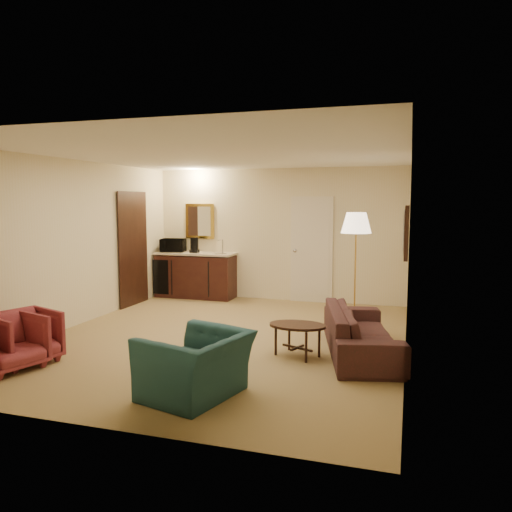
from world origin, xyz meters
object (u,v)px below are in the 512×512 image
Objects in this scene: wetbar_cabinet at (196,275)px; rose_chair_near at (9,340)px; sofa at (361,324)px; waste_bin at (224,293)px; floor_lamp at (355,268)px; microwave at (173,244)px; teal_armchair at (196,355)px; coffee_table at (297,340)px; rose_chair_far at (24,335)px; coffee_maker at (194,245)px.

rose_chair_near is at bearing -93.03° from wetbar_cabinet.
sofa is 7.09× the size of waste_bin.
wetbar_cabinet is 0.91× the size of floor_lamp.
microwave is (-3.85, 1.32, 0.19)m from floor_lamp.
wetbar_cabinet reaches higher than waste_bin.
wetbar_cabinet reaches higher than sofa.
teal_armchair is 1.42× the size of rose_chair_near.
sofa is at bearing -46.12° from microwave.
rose_chair_far is at bearing -158.09° from coffee_table.
coffee_table is 0.40× the size of floor_lamp.
rose_chair_near is at bearing -77.56° from teal_armchair.
wetbar_cabinet is 1.66× the size of teal_armchair.
rose_chair_far reaches higher than waste_bin.
microwave is (-0.50, 0.00, 0.63)m from wetbar_cabinet.
microwave is at bearing 161.01° from floor_lamp.
coffee_table is at bearing 171.68° from teal_armchair.
coffee_maker is (-0.67, 0.07, 0.93)m from waste_bin.
sofa is at bearing 22.99° from coffee_table.
rose_chair_far is 1.44× the size of microwave.
coffee_maker is at bearing 16.57° from rose_chair_far.
teal_armchair is 3.24× the size of coffee_maker.
rose_chair_near is (-3.85, -1.81, -0.05)m from sofa.
coffee_table is at bearing -48.55° from rose_chair_far.
sofa is 5.08m from microwave.
coffee_maker reaches higher than teal_armchair.
floor_lamp is (3.60, 3.40, 0.55)m from rose_chair_near.
teal_armchair is 0.55× the size of floor_lamp.
teal_armchair is 1.37× the size of coffee_table.
coffee_maker is at bearing 178.84° from wetbar_cabinet.
rose_chair_far is (0.00, 0.24, 0.00)m from rose_chair_near.
floor_lamp is at bearing -29.23° from rose_chair_far.
wetbar_cabinet is at bearing 173.85° from waste_bin.
teal_armchair is at bearing -75.07° from rose_chair_near.
coffee_maker is at bearing 37.79° from sofa.
microwave is at bearing 165.85° from coffee_maker.
floor_lamp is at bearing 176.15° from teal_armchair.
floor_lamp is (3.35, -1.32, 0.44)m from wetbar_cabinet.
rose_chair_near reaches higher than coffee_table.
coffee_table is at bearing 99.60° from sofa.
teal_armchair is 2.03× the size of microwave.
rose_chair_far is (-2.41, 0.35, -0.08)m from teal_armchair.
floor_lamp reaches higher than microwave.
teal_armchair is at bearing -71.90° from microwave.
waste_bin is at bearing 6.48° from rose_chair_near.
microwave reaches higher than waste_bin.
sofa reaches higher than rose_chair_near.
microwave is at bearing 20.46° from rose_chair_near.
coffee_table is at bearing -62.11° from coffee_maker.
rose_chair_near is 0.97× the size of coffee_table.
rose_chair_near is at bearing -106.44° from coffee_maker.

